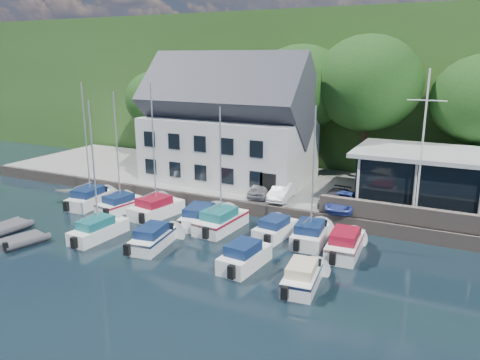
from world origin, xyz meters
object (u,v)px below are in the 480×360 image
(boat_r2_4, at_px, (303,274))
(club_pavilion, at_px, (450,181))
(car_dgrey, at_px, (334,198))
(flagpole, at_px, (422,147))
(boat_r2_1, at_px, (94,174))
(boat_r1_3, at_px, (201,214))
(dinghy_0, at_px, (6,227))
(car_silver, at_px, (262,187))
(boat_r1_0, at_px, (87,149))
(car_blue, at_px, (344,200))
(dinghy_1, at_px, (21,239))
(boat_r1_2, at_px, (154,154))
(car_white, at_px, (283,191))
(boat_r1_1, at_px, (118,158))
(boat_r2_2, at_px, (154,235))
(boat_r1_4, at_px, (221,163))
(boat_r1_5, at_px, (275,227))
(boat_r1_6, at_px, (313,176))
(boat_r2_3, at_px, (245,254))
(boat_r1_7, at_px, (345,242))

(boat_r2_4, bearing_deg, club_pavilion, 60.30)
(car_dgrey, xyz_separation_m, flagpole, (5.71, -0.70, 4.41))
(boat_r2_1, bearing_deg, flagpole, 31.95)
(boat_r1_3, relative_size, dinghy_0, 1.89)
(car_silver, distance_m, boat_r1_0, 14.00)
(car_silver, xyz_separation_m, car_blue, (6.65, -0.46, -0.01))
(car_silver, distance_m, car_dgrey, 5.81)
(car_silver, height_order, dinghy_1, car_silver)
(boat_r1_2, bearing_deg, boat_r2_1, -88.15)
(club_pavilion, height_order, boat_r2_4, club_pavilion)
(car_blue, bearing_deg, car_white, 175.47)
(car_white, bearing_deg, car_dgrey, 0.57)
(boat_r1_1, relative_size, boat_r1_3, 1.37)
(dinghy_0, bearing_deg, car_dgrey, 37.48)
(flagpole, distance_m, boat_r2_2, 18.07)
(boat_r1_4, relative_size, boat_r2_1, 1.08)
(boat_r2_1, distance_m, dinghy_0, 7.87)
(boat_r1_5, bearing_deg, dinghy_0, -149.22)
(boat_r1_0, height_order, boat_r1_6, boat_r1_0)
(boat_r1_0, distance_m, boat_r1_4, 11.96)
(car_dgrey, bearing_deg, car_blue, -30.58)
(car_white, bearing_deg, dinghy_1, -135.35)
(boat_r1_6, bearing_deg, dinghy_0, -164.23)
(boat_r1_4, distance_m, boat_r2_2, 6.44)
(boat_r1_2, height_order, boat_r1_6, boat_r1_2)
(boat_r1_2, relative_size, dinghy_1, 3.10)
(boat_r1_1, height_order, dinghy_0, boat_r1_1)
(car_white, bearing_deg, car_silver, 173.49)
(car_blue, height_order, boat_r1_5, car_blue)
(boat_r1_2, distance_m, boat_r1_4, 5.70)
(dinghy_0, bearing_deg, boat_r1_4, 32.31)
(car_white, relative_size, dinghy_0, 1.20)
(car_dgrey, xyz_separation_m, boat_r2_3, (-2.27, -10.45, -0.77))
(boat_r2_4, bearing_deg, dinghy_0, 178.11)
(car_silver, xyz_separation_m, dinghy_1, (-10.61, -13.73, -1.30))
(car_silver, relative_size, car_blue, 1.02)
(car_blue, distance_m, boat_r1_1, 17.05)
(car_dgrey, height_order, boat_r1_5, car_dgrey)
(car_blue, xyz_separation_m, boat_r1_3, (-9.01, -4.89, -0.93))
(boat_r2_4, bearing_deg, boat_r1_5, 117.64)
(car_blue, bearing_deg, boat_r2_2, -135.23)
(club_pavilion, bearing_deg, boat_r1_3, -152.01)
(boat_r1_2, relative_size, dinghy_0, 2.94)
(car_white, xyz_separation_m, boat_r1_2, (-8.05, -5.23, 3.10))
(boat_r1_3, bearing_deg, car_silver, 56.89)
(boat_r2_1, height_order, dinghy_1, boat_r2_1)
(car_silver, relative_size, car_dgrey, 1.03)
(boat_r2_4, bearing_deg, boat_r1_7, 73.24)
(boat_r1_5, relative_size, boat_r2_1, 0.58)
(car_dgrey, bearing_deg, boat_r1_5, -110.19)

